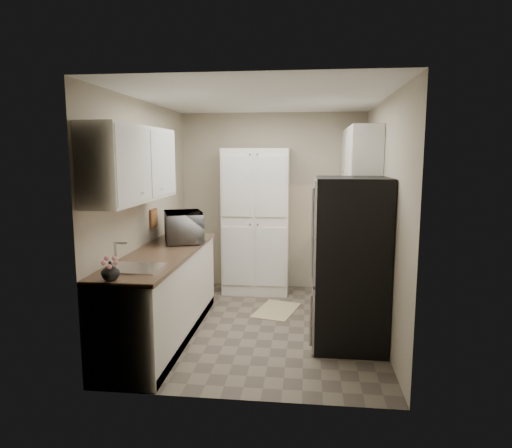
% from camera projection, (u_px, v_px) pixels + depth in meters
% --- Properties ---
extents(ground, '(3.20, 3.20, 0.00)m').
position_uv_depth(ground, '(261.00, 325.00, 5.17)').
color(ground, '#665B4C').
rests_on(ground, ground).
extents(room_shell, '(2.64, 3.24, 2.52)m').
position_uv_depth(room_shell, '(259.00, 182.00, 4.91)').
color(room_shell, '#BEB19A').
rests_on(room_shell, ground).
extents(pantry_cabinet, '(0.90, 0.55, 2.00)m').
position_uv_depth(pantry_cabinet, '(256.00, 221.00, 6.33)').
color(pantry_cabinet, silver).
rests_on(pantry_cabinet, ground).
extents(base_cabinet_left, '(0.60, 2.30, 0.88)m').
position_uv_depth(base_cabinet_left, '(163.00, 297.00, 4.79)').
color(base_cabinet_left, silver).
rests_on(base_cabinet_left, ground).
extents(countertop_left, '(0.63, 2.33, 0.04)m').
position_uv_depth(countertop_left, '(162.00, 254.00, 4.72)').
color(countertop_left, brown).
rests_on(countertop_left, base_cabinet_left).
extents(base_cabinet_right, '(0.60, 0.80, 0.88)m').
position_uv_depth(base_cabinet_right, '(343.00, 265.00, 6.16)').
color(base_cabinet_right, silver).
rests_on(base_cabinet_right, ground).
extents(countertop_right, '(0.63, 0.83, 0.04)m').
position_uv_depth(countertop_right, '(344.00, 231.00, 6.09)').
color(countertop_right, brown).
rests_on(countertop_right, base_cabinet_right).
extents(electric_range, '(0.71, 0.78, 1.13)m').
position_uv_depth(electric_range, '(346.00, 278.00, 5.37)').
color(electric_range, '#B7B7BC').
rests_on(electric_range, ground).
extents(refrigerator, '(0.70, 0.72, 1.70)m').
position_uv_depth(refrigerator, '(351.00, 263.00, 4.53)').
color(refrigerator, '#B7B7BC').
rests_on(refrigerator, ground).
extents(microwave, '(0.61, 0.73, 0.34)m').
position_uv_depth(microwave, '(184.00, 227.00, 5.27)').
color(microwave, silver).
rests_on(microwave, countertop_left).
extents(wine_bottle, '(0.07, 0.07, 0.29)m').
position_uv_depth(wine_bottle, '(172.00, 225.00, 5.56)').
color(wine_bottle, black).
rests_on(wine_bottle, countertop_left).
extents(flower_vase, '(0.19, 0.19, 0.15)m').
position_uv_depth(flower_vase, '(110.00, 271.00, 3.64)').
color(flower_vase, white).
rests_on(flower_vase, countertop_left).
extents(cutting_board, '(0.04, 0.24, 0.30)m').
position_uv_depth(cutting_board, '(200.00, 224.00, 5.61)').
color(cutting_board, '#3C8B3C').
rests_on(cutting_board, countertop_left).
extents(toaster_oven, '(0.36, 0.44, 0.24)m').
position_uv_depth(toaster_oven, '(351.00, 221.00, 6.11)').
color(toaster_oven, '#A1A1A6').
rests_on(toaster_oven, countertop_right).
extents(fruit_basket, '(0.35, 0.35, 0.11)m').
position_uv_depth(fruit_basket, '(349.00, 207.00, 6.11)').
color(fruit_basket, '#FF3E00').
rests_on(fruit_basket, toaster_oven).
extents(kitchen_mat, '(0.60, 0.79, 0.01)m').
position_uv_depth(kitchen_mat, '(276.00, 310.00, 5.66)').
color(kitchen_mat, '#C3B584').
rests_on(kitchen_mat, ground).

